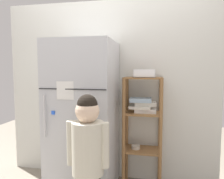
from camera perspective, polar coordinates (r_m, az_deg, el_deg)
name	(u,v)px	position (r m, az deg, el deg)	size (l,w,h in m)	color
kitchen_wall_back	(109,91)	(2.57, -0.84, -0.35)	(2.52, 0.03, 2.09)	silver
refrigerator	(84,117)	(2.33, -7.49, -7.20)	(0.66, 0.67, 1.59)	silver
child_standing	(88,147)	(1.83, -6.38, -14.93)	(0.36, 0.26, 1.10)	#57583F
pantry_shelf_unit	(143,118)	(2.39, 8.06, -7.54)	(0.42, 0.29, 1.22)	olive
fruit_bin	(145,74)	(2.32, 8.69, 4.12)	(0.22, 0.20, 0.08)	white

